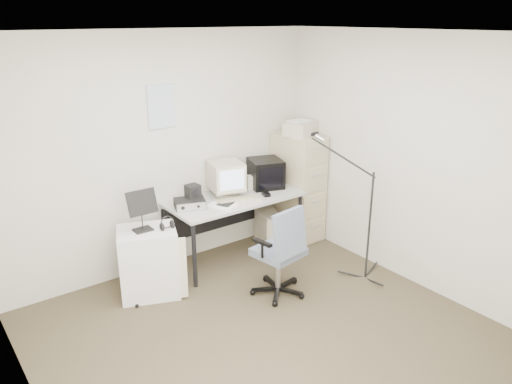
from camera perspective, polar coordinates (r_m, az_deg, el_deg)
floor at (r=4.46m, az=1.70°, el=-16.48°), size 3.60×3.60×0.01m
ceiling at (r=3.61m, az=2.11°, el=17.71°), size 3.60×3.60×0.01m
wall_back at (r=5.31m, az=-10.32°, el=4.32°), size 3.60×0.02×2.50m
wall_front at (r=2.82m, az=25.76°, el=-11.48°), size 3.60×0.02×2.50m
wall_left at (r=3.16m, az=-24.89°, el=-7.99°), size 0.02×3.60×2.50m
wall_right at (r=5.12m, az=17.88°, el=3.11°), size 0.02×3.60×2.50m
wall_calendar at (r=5.19m, az=-10.79°, el=9.59°), size 0.30×0.02×0.44m
filing_cabinet at (r=6.08m, az=4.80°, el=0.60°), size 0.40×0.60×1.30m
printer at (r=5.87m, az=5.20°, el=7.27°), size 0.47×0.39×0.16m
desk at (r=5.62m, az=-2.40°, el=-4.10°), size 1.50×0.70×0.73m
crt_monitor at (r=5.49m, az=-3.44°, el=1.50°), size 0.42×0.43×0.38m
crt_tv at (r=5.78m, az=1.10°, el=2.18°), size 0.46×0.47×0.32m
desk_speaker at (r=5.73m, az=-0.61°, el=1.13°), size 0.11×0.11×0.16m
keyboard at (r=5.35m, az=-2.01°, el=-0.94°), size 0.52×0.28×0.03m
mouse at (r=5.53m, az=1.15°, el=-0.23°), size 0.10×0.13×0.04m
radio_receiver at (r=5.22m, az=-7.58°, el=-1.29°), size 0.37×0.31×0.09m
radio_speaker at (r=5.24m, az=-7.24°, el=0.11°), size 0.14×0.13×0.14m
papers at (r=5.23m, az=-3.79°, el=-1.54°), size 0.31×0.35×0.02m
pc_tower at (r=5.94m, az=1.47°, el=-4.26°), size 0.35×0.51×0.44m
office_chair at (r=4.86m, az=2.59°, el=-6.63°), size 0.62×0.62×0.95m
side_cart at (r=5.03m, az=-12.17°, el=-7.83°), size 0.68×0.62×0.68m
music_stand at (r=4.80m, az=-12.97°, el=-2.02°), size 0.32×0.26×0.42m
headphones at (r=4.85m, az=-10.13°, el=-3.69°), size 0.17×0.17×0.03m
mic_stand at (r=5.17m, az=12.98°, el=-2.04°), size 0.03×0.03×1.52m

